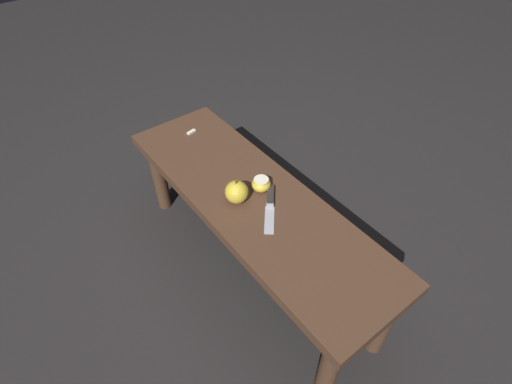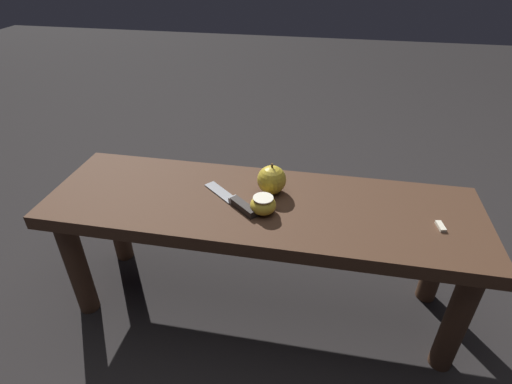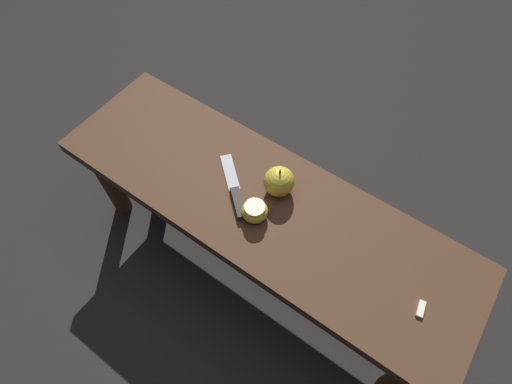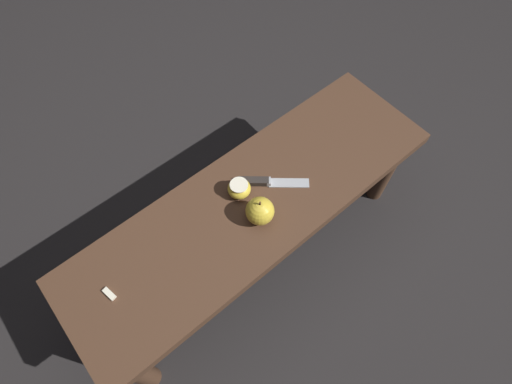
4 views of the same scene
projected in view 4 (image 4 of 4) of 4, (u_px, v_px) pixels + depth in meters
ground_plane at (254, 250)px, 1.54m from camera, size 8.00×8.00×0.00m
wooden_bench at (253, 211)px, 1.25m from camera, size 1.21×0.37×0.40m
knife at (263, 182)px, 1.21m from camera, size 0.18×0.16×0.02m
apple_whole at (260, 211)px, 1.13m from camera, size 0.08×0.08×0.09m
apple_cut at (239, 189)px, 1.18m from camera, size 0.07×0.07×0.05m
apple_slice_near_knife at (109, 294)px, 1.05m from camera, size 0.02×0.04×0.01m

